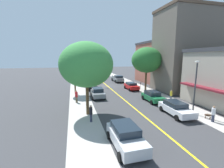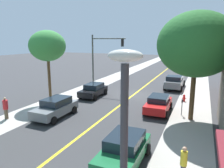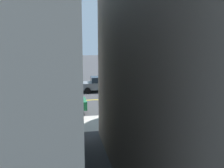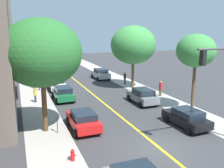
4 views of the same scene
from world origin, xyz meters
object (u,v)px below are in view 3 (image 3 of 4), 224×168
object	(u,v)px
parking_meter	(181,102)
pedestrian_red_shirt	(80,79)
street_tree_left_near	(126,37)
traffic_light_mast	(191,47)
pedestrian_black_shirt	(11,82)
green_sedan_left_curb	(59,103)
street_tree_right_corner	(180,32)
grey_sedan_right_curb	(100,84)
street_tree_left_far	(31,37)
red_sedan_left_curb	(170,98)
pedestrian_yellow_shirt	(55,112)
black_sedan_right_curb	(162,82)

from	to	relation	value
parking_meter	pedestrian_red_shirt	distance (m)	14.64
street_tree_left_near	traffic_light_mast	bearing A→B (deg)	-110.12
pedestrian_black_shirt	green_sedan_left_curb	bearing A→B (deg)	-168.72
street_tree_right_corner	grey_sedan_right_curb	xyz separation A→B (m)	(10.44, 3.85, -5.16)
street_tree_left_far	traffic_light_mast	xyz separation A→B (m)	(-1.41, -17.92, -1.14)
street_tree_right_corner	grey_sedan_right_curb	world-z (taller)	street_tree_right_corner
red_sedan_left_curb	pedestrian_red_shirt	size ratio (longest dim) A/B	2.30
traffic_light_mast	grey_sedan_right_curb	xyz separation A→B (m)	(-0.89, 10.78, -3.76)
parking_meter	pedestrian_red_shirt	world-z (taller)	pedestrian_red_shirt
pedestrian_red_shirt	pedestrian_yellow_shirt	size ratio (longest dim) A/B	1.09
parking_meter	pedestrian_yellow_shirt	distance (m)	9.14
traffic_light_mast	pedestrian_black_shirt	bearing A→B (deg)	-93.65
pedestrian_red_shirt	traffic_light_mast	bearing A→B (deg)	-124.66
parking_meter	street_tree_left_near	bearing A→B (deg)	4.09
grey_sedan_right_curb	pedestrian_red_shirt	distance (m)	3.95
parking_meter	pedestrian_black_shirt	size ratio (longest dim) A/B	0.77
green_sedan_left_curb	street_tree_left_far	bearing A→B (deg)	-73.88
street_tree_right_corner	traffic_light_mast	bearing A→B (deg)	-31.43
red_sedan_left_curb	grey_sedan_right_curb	bearing A→B (deg)	-59.52
street_tree_left_near	traffic_light_mast	size ratio (longest dim) A/B	1.05
traffic_light_mast	green_sedan_left_curb	bearing A→B (deg)	-60.49
pedestrian_black_shirt	red_sedan_left_curb	bearing A→B (deg)	-141.69
grey_sedan_right_curb	pedestrian_yellow_shirt	distance (m)	11.47
black_sedan_right_curb	grey_sedan_right_curb	bearing A→B (deg)	-0.38
pedestrian_yellow_shirt	pedestrian_black_shirt	xyz separation A→B (m)	(12.74, 4.94, 0.07)
street_tree_left_far	red_sedan_left_curb	distance (m)	16.17
street_tree_right_corner	street_tree_left_near	bearing A→B (deg)	0.78
street_tree_left_near	green_sedan_left_curb	bearing A→B (deg)	144.56
traffic_light_mast	pedestrian_black_shirt	world-z (taller)	traffic_light_mast
grey_sedan_right_curb	pedestrian_yellow_shirt	size ratio (longest dim) A/B	2.55
red_sedan_left_curb	green_sedan_left_curb	size ratio (longest dim) A/B	1.00
black_sedan_right_curb	red_sedan_left_curb	bearing A→B (deg)	70.61
pedestrian_red_shirt	pedestrian_black_shirt	world-z (taller)	pedestrian_red_shirt
street_tree_left_near	red_sedan_left_curb	bearing A→B (deg)	-175.20
black_sedan_right_curb	green_sedan_left_curb	size ratio (longest dim) A/B	1.02
black_sedan_right_curb	street_tree_right_corner	bearing A→B (deg)	71.27
black_sedan_right_curb	pedestrian_black_shirt	world-z (taller)	pedestrian_black_shirt
parking_meter	black_sedan_right_curb	bearing A→B (deg)	-14.12
street_tree_right_corner	red_sedan_left_curb	size ratio (longest dim) A/B	2.05
green_sedan_left_curb	pedestrian_black_shirt	distance (m)	11.08
parking_meter	grey_sedan_right_curb	xyz separation A→B (m)	(9.65, 4.61, -0.08)
street_tree_left_far	grey_sedan_right_curb	size ratio (longest dim) A/B	1.96
traffic_light_mast	grey_sedan_right_curb	bearing A→B (deg)	-85.28
red_sedan_left_curb	pedestrian_yellow_shirt	xyz separation A→B (m)	(-2.90, 9.09, 0.11)
parking_meter	traffic_light_mast	size ratio (longest dim) A/B	0.20
pedestrian_yellow_shirt	pedestrian_black_shirt	bearing A→B (deg)	-86.92
pedestrian_yellow_shirt	red_sedan_left_curb	bearing A→B (deg)	179.59
red_sedan_left_curb	black_sedan_right_curb	world-z (taller)	black_sedan_right_curb
street_tree_right_corner	black_sedan_right_curb	size ratio (longest dim) A/B	2.01
green_sedan_left_curb	red_sedan_left_curb	bearing A→B (deg)	179.50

